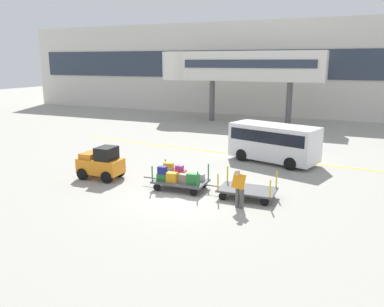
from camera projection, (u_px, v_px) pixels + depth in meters
ground_plane at (186, 193)px, 16.54m from camera, size 120.00×120.00×0.00m
apron_lead_line at (218, 152)px, 23.88m from camera, size 20.85×1.97×0.01m
terminal_building at (292, 69)px, 38.62m from camera, size 63.53×2.51×9.47m
jet_bridge at (232, 67)px, 34.90m from camera, size 15.12×3.00×6.38m
baggage_tug at (101, 163)px, 18.41m from camera, size 2.12×1.25×1.58m
baggage_cart_lead at (179, 178)px, 16.94m from camera, size 3.01×1.43×1.10m
baggage_cart_middle at (247, 190)px, 15.84m from camera, size 3.01×1.43×1.10m
baggage_handler at (239, 187)px, 14.62m from camera, size 0.50×0.51×1.56m
shuttle_van at (274, 140)px, 21.32m from camera, size 5.14×3.20×2.10m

